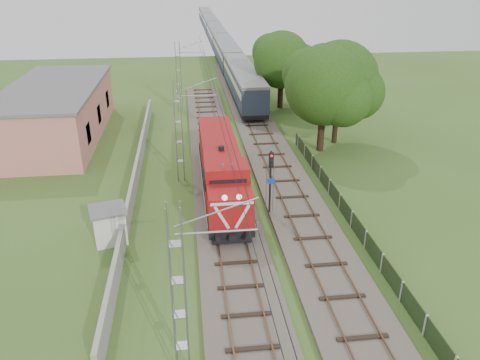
{
  "coord_description": "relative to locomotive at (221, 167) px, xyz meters",
  "views": [
    {
      "loc": [
        -2.39,
        -22.56,
        15.45
      ],
      "look_at": [
        1.08,
        6.5,
        2.2
      ],
      "focal_mm": 35.0,
      "sensor_mm": 36.0,
      "label": 1
    }
  ],
  "objects": [
    {
      "name": "tree_b",
      "position": [
        11.92,
        9.98,
        3.93
      ],
      "size": [
        7.48,
        7.12,
        9.69
      ],
      "color": "#311F14",
      "rests_on": "ground"
    },
    {
      "name": "relay_hut",
      "position": [
        -7.4,
        -5.88,
        -0.99
      ],
      "size": [
        2.62,
        2.62,
        2.22
      ],
      "color": "silver",
      "rests_on": "ground"
    },
    {
      "name": "ground",
      "position": [
        0.0,
        -9.1,
        -2.12
      ],
      "size": [
        140.0,
        140.0,
        0.0
      ],
      "primitive_type": "plane",
      "color": "#3D5B22",
      "rests_on": "ground"
    },
    {
      "name": "tree_d",
      "position": [
        11.92,
        25.56,
        2.38
      ],
      "size": [
        5.56,
        5.3,
        7.21
      ],
      "color": "#311F14",
      "rests_on": "ground"
    },
    {
      "name": "boundary_wall",
      "position": [
        -6.5,
        2.9,
        -1.37
      ],
      "size": [
        0.25,
        40.0,
        1.5
      ],
      "primitive_type": "cube",
      "color": "#9E9E99",
      "rests_on": "ground"
    },
    {
      "name": "tree_a",
      "position": [
        9.94,
        8.0,
        3.89
      ],
      "size": [
        7.43,
        7.08,
        9.63
      ],
      "color": "#311F14",
      "rests_on": "ground"
    },
    {
      "name": "track_main",
      "position": [
        0.0,
        -2.1,
        -1.93
      ],
      "size": [
        4.2,
        70.0,
        0.45
      ],
      "color": "#6B6054",
      "rests_on": "ground"
    },
    {
      "name": "track_side",
      "position": [
        5.0,
        10.9,
        -1.93
      ],
      "size": [
        4.2,
        80.0,
        0.45
      ],
      "color": "#6B6054",
      "rests_on": "ground"
    },
    {
      "name": "locomotive",
      "position": [
        0.0,
        0.0,
        0.0
      ],
      "size": [
        2.79,
        15.92,
        4.04
      ],
      "color": "black",
      "rests_on": "ground"
    },
    {
      "name": "station_building",
      "position": [
        -15.0,
        14.9,
        0.52
      ],
      "size": [
        8.4,
        20.4,
        5.22
      ],
      "color": "#D17170",
      "rests_on": "ground"
    },
    {
      "name": "signal_post",
      "position": [
        2.95,
        -3.98,
        1.13
      ],
      "size": [
        0.52,
        0.41,
        4.73
      ],
      "color": "black",
      "rests_on": "ground"
    },
    {
      "name": "fence",
      "position": [
        8.0,
        -6.1,
        -1.52
      ],
      "size": [
        0.12,
        32.0,
        1.2
      ],
      "color": "black",
      "rests_on": "ground"
    },
    {
      "name": "tree_c",
      "position": [
        9.13,
        22.92,
        3.53
      ],
      "size": [
        6.98,
        6.65,
        9.05
      ],
      "color": "#311F14",
      "rests_on": "ground"
    },
    {
      "name": "coach_rake",
      "position": [
        5.0,
        73.13,
        0.42
      ],
      "size": [
        3.06,
        114.19,
        3.53
      ],
      "color": "black",
      "rests_on": "ground"
    },
    {
      "name": "catenary",
      "position": [
        -2.95,
        2.9,
        1.93
      ],
      "size": [
        3.31,
        70.0,
        8.0
      ],
      "color": "gray",
      "rests_on": "ground"
    }
  ]
}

